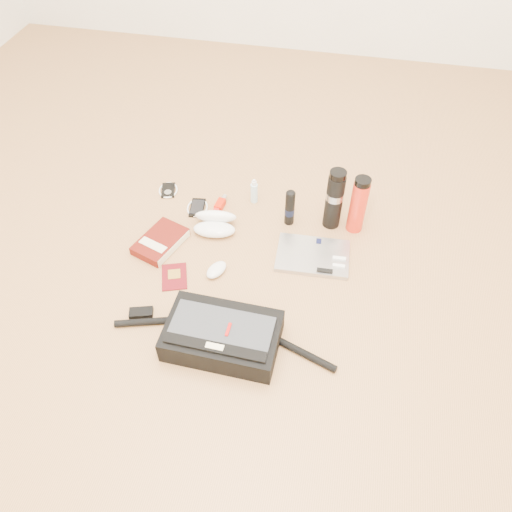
# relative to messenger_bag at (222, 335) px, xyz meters

# --- Properties ---
(ground) EXTENTS (4.00, 4.00, 0.00)m
(ground) POSITION_rel_messenger_bag_xyz_m (-0.00, 0.26, -0.05)
(ground) COLOR #A47444
(ground) RESTS_ON ground
(messenger_bag) EXTENTS (0.81, 0.25, 0.11)m
(messenger_bag) POSITION_rel_messenger_bag_xyz_m (0.00, 0.00, 0.00)
(messenger_bag) COLOR black
(messenger_bag) RESTS_ON ground
(laptop) EXTENTS (0.30, 0.22, 0.03)m
(laptop) POSITION_rel_messenger_bag_xyz_m (0.26, 0.47, -0.04)
(laptop) COLOR #A4A4A7
(laptop) RESTS_ON ground
(book) EXTENTS (0.21, 0.25, 0.04)m
(book) POSITION_rel_messenger_bag_xyz_m (-0.37, 0.41, -0.03)
(book) COLOR #4B0D08
(book) RESTS_ON ground
(passport) EXTENTS (0.14, 0.16, 0.01)m
(passport) POSITION_rel_messenger_bag_xyz_m (-0.26, 0.26, -0.05)
(passport) COLOR #52090E
(passport) RESTS_ON ground
(mouse) EXTENTS (0.10, 0.12, 0.03)m
(mouse) POSITION_rel_messenger_bag_xyz_m (-0.11, 0.31, -0.03)
(mouse) COLOR silver
(mouse) RESTS_ON ground
(sunglasses_case) EXTENTS (0.20, 0.17, 0.10)m
(sunglasses_case) POSITION_rel_messenger_bag_xyz_m (-0.17, 0.55, -0.01)
(sunglasses_case) COLOR white
(sunglasses_case) RESTS_ON ground
(ipod) EXTENTS (0.11, 0.11, 0.01)m
(ipod) POSITION_rel_messenger_bag_xyz_m (-0.45, 0.74, -0.04)
(ipod) COLOR black
(ipod) RESTS_ON ground
(phone) EXTENTS (0.10, 0.12, 0.01)m
(phone) POSITION_rel_messenger_bag_xyz_m (-0.29, 0.66, -0.04)
(phone) COLOR black
(phone) RESTS_ON ground
(inhaler) EXTENTS (0.04, 0.12, 0.03)m
(inhaler) POSITION_rel_messenger_bag_xyz_m (-0.19, 0.69, -0.04)
(inhaler) COLOR red
(inhaler) RESTS_ON ground
(spray_bottle) EXTENTS (0.03, 0.03, 0.12)m
(spray_bottle) POSITION_rel_messenger_bag_xyz_m (-0.05, 0.76, 0.00)
(spray_bottle) COLOR #B0D8E8
(spray_bottle) RESTS_ON ground
(aerosol_can) EXTENTS (0.05, 0.05, 0.18)m
(aerosol_can) POSITION_rel_messenger_bag_xyz_m (0.13, 0.65, 0.04)
(aerosol_can) COLOR black
(aerosol_can) RESTS_ON ground
(thermos_black) EXTENTS (0.08, 0.08, 0.28)m
(thermos_black) POSITION_rel_messenger_bag_xyz_m (0.31, 0.68, 0.09)
(thermos_black) COLOR black
(thermos_black) RESTS_ON ground
(thermos_red) EXTENTS (0.08, 0.08, 0.27)m
(thermos_red) POSITION_rel_messenger_bag_xyz_m (0.41, 0.68, 0.08)
(thermos_red) COLOR red
(thermos_red) RESTS_ON ground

